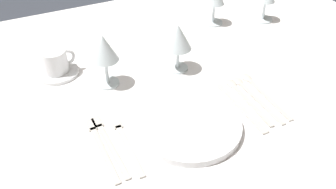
{
  "coord_description": "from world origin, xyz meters",
  "views": [
    {
      "loc": [
        -0.31,
        -0.82,
        1.36
      ],
      "look_at": [
        0.03,
        -0.12,
        0.76
      ],
      "focal_mm": 39.74,
      "sensor_mm": 36.0,
      "label": 1
    }
  ],
  "objects_px": {
    "spoon_tea": "(259,90)",
    "coffee_cup_left": "(55,61)",
    "dinner_plate": "(189,126)",
    "fork_salad": "(101,146)",
    "wine_glass_far": "(178,38)",
    "dinner_knife": "(242,108)",
    "wine_glass_right": "(104,50)",
    "spoon_soup": "(243,96)",
    "fork_outer": "(126,142)",
    "spoon_dessert": "(251,94)",
    "fork_inner": "(108,143)"
  },
  "relations": [
    {
      "from": "spoon_tea",
      "to": "coffee_cup_left",
      "type": "height_order",
      "value": "coffee_cup_left"
    },
    {
      "from": "dinner_knife",
      "to": "wine_glass_right",
      "type": "height_order",
      "value": "wine_glass_right"
    },
    {
      "from": "fork_inner",
      "to": "spoon_dessert",
      "type": "height_order",
      "value": "spoon_dessert"
    },
    {
      "from": "spoon_dessert",
      "to": "wine_glass_right",
      "type": "distance_m",
      "value": 0.41
    },
    {
      "from": "spoon_soup",
      "to": "wine_glass_far",
      "type": "xyz_separation_m",
      "value": [
        -0.1,
        0.2,
        0.1
      ]
    },
    {
      "from": "wine_glass_right",
      "to": "wine_glass_far",
      "type": "xyz_separation_m",
      "value": [
        0.21,
        -0.01,
        -0.01
      ]
    },
    {
      "from": "spoon_soup",
      "to": "fork_outer",
      "type": "bearing_deg",
      "value": -175.04
    },
    {
      "from": "dinner_plate",
      "to": "fork_outer",
      "type": "bearing_deg",
      "value": 173.09
    },
    {
      "from": "spoon_tea",
      "to": "wine_glass_far",
      "type": "xyz_separation_m",
      "value": [
        -0.16,
        0.19,
        0.1
      ]
    },
    {
      "from": "spoon_dessert",
      "to": "wine_glass_far",
      "type": "distance_m",
      "value": 0.26
    },
    {
      "from": "spoon_dessert",
      "to": "coffee_cup_left",
      "type": "height_order",
      "value": "coffee_cup_left"
    },
    {
      "from": "dinner_knife",
      "to": "wine_glass_far",
      "type": "bearing_deg",
      "value": 105.52
    },
    {
      "from": "fork_salad",
      "to": "spoon_dessert",
      "type": "xyz_separation_m",
      "value": [
        0.43,
        0.02,
        0.0
      ]
    },
    {
      "from": "fork_outer",
      "to": "dinner_knife",
      "type": "relative_size",
      "value": 0.95
    },
    {
      "from": "spoon_soup",
      "to": "wine_glass_far",
      "type": "bearing_deg",
      "value": 116.98
    },
    {
      "from": "fork_salad",
      "to": "dinner_knife",
      "type": "bearing_deg",
      "value": -4.1
    },
    {
      "from": "dinner_plate",
      "to": "spoon_soup",
      "type": "xyz_separation_m",
      "value": [
        0.19,
        0.05,
        -0.01
      ]
    },
    {
      "from": "dinner_plate",
      "to": "coffee_cup_left",
      "type": "xyz_separation_m",
      "value": [
        -0.24,
        0.37,
        0.04
      ]
    },
    {
      "from": "dinner_knife",
      "to": "spoon_soup",
      "type": "xyz_separation_m",
      "value": [
        0.03,
        0.04,
        0.0
      ]
    },
    {
      "from": "fork_salad",
      "to": "wine_glass_far",
      "type": "xyz_separation_m",
      "value": [
        0.3,
        0.21,
        0.1
      ]
    },
    {
      "from": "dinner_knife",
      "to": "spoon_tea",
      "type": "relative_size",
      "value": 0.97
    },
    {
      "from": "wine_glass_right",
      "to": "wine_glass_far",
      "type": "bearing_deg",
      "value": -3.85
    },
    {
      "from": "fork_outer",
      "to": "dinner_knife",
      "type": "xyz_separation_m",
      "value": [
        0.31,
        -0.01,
        0.0
      ]
    },
    {
      "from": "fork_outer",
      "to": "fork_inner",
      "type": "xyz_separation_m",
      "value": [
        -0.04,
        0.02,
        0.0
      ]
    },
    {
      "from": "fork_inner",
      "to": "fork_salad",
      "type": "bearing_deg",
      "value": -171.36
    },
    {
      "from": "dinner_knife",
      "to": "spoon_soup",
      "type": "distance_m",
      "value": 0.05
    },
    {
      "from": "wine_glass_right",
      "to": "wine_glass_far",
      "type": "height_order",
      "value": "wine_glass_right"
    },
    {
      "from": "spoon_soup",
      "to": "coffee_cup_left",
      "type": "relative_size",
      "value": 2.24
    },
    {
      "from": "fork_inner",
      "to": "wine_glass_far",
      "type": "xyz_separation_m",
      "value": [
        0.28,
        0.21,
        0.1
      ]
    },
    {
      "from": "dinner_plate",
      "to": "dinner_knife",
      "type": "xyz_separation_m",
      "value": [
        0.16,
        0.01,
        -0.01
      ]
    },
    {
      "from": "fork_inner",
      "to": "spoon_tea",
      "type": "xyz_separation_m",
      "value": [
        0.44,
        0.02,
        0.0
      ]
    },
    {
      "from": "fork_salad",
      "to": "spoon_tea",
      "type": "xyz_separation_m",
      "value": [
        0.46,
        0.02,
        0.0
      ]
    },
    {
      "from": "dinner_knife",
      "to": "spoon_soup",
      "type": "height_order",
      "value": "spoon_soup"
    },
    {
      "from": "fork_outer",
      "to": "spoon_tea",
      "type": "relative_size",
      "value": 0.92
    },
    {
      "from": "fork_outer",
      "to": "wine_glass_far",
      "type": "distance_m",
      "value": 0.35
    },
    {
      "from": "fork_outer",
      "to": "spoon_soup",
      "type": "bearing_deg",
      "value": 4.96
    },
    {
      "from": "spoon_soup",
      "to": "spoon_tea",
      "type": "distance_m",
      "value": 0.06
    },
    {
      "from": "fork_inner",
      "to": "coffee_cup_left",
      "type": "xyz_separation_m",
      "value": [
        -0.04,
        0.34,
        0.04
      ]
    },
    {
      "from": "fork_salad",
      "to": "wine_glass_right",
      "type": "height_order",
      "value": "wine_glass_right"
    },
    {
      "from": "fork_inner",
      "to": "wine_glass_far",
      "type": "relative_size",
      "value": 1.52
    },
    {
      "from": "dinner_knife",
      "to": "coffee_cup_left",
      "type": "relative_size",
      "value": 2.24
    },
    {
      "from": "dinner_plate",
      "to": "fork_outer",
      "type": "height_order",
      "value": "dinner_plate"
    },
    {
      "from": "dinner_knife",
      "to": "spoon_dessert",
      "type": "relative_size",
      "value": 0.97
    },
    {
      "from": "spoon_soup",
      "to": "spoon_tea",
      "type": "height_order",
      "value": "same"
    },
    {
      "from": "fork_salad",
      "to": "wine_glass_far",
      "type": "bearing_deg",
      "value": 35.19
    },
    {
      "from": "spoon_soup",
      "to": "wine_glass_right",
      "type": "xyz_separation_m",
      "value": [
        -0.31,
        0.21,
        0.11
      ]
    },
    {
      "from": "coffee_cup_left",
      "to": "wine_glass_right",
      "type": "bearing_deg",
      "value": -43.85
    },
    {
      "from": "dinner_plate",
      "to": "spoon_dessert",
      "type": "height_order",
      "value": "dinner_plate"
    },
    {
      "from": "fork_inner",
      "to": "coffee_cup_left",
      "type": "distance_m",
      "value": 0.34
    },
    {
      "from": "fork_outer",
      "to": "wine_glass_far",
      "type": "relative_size",
      "value": 1.41
    }
  ]
}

